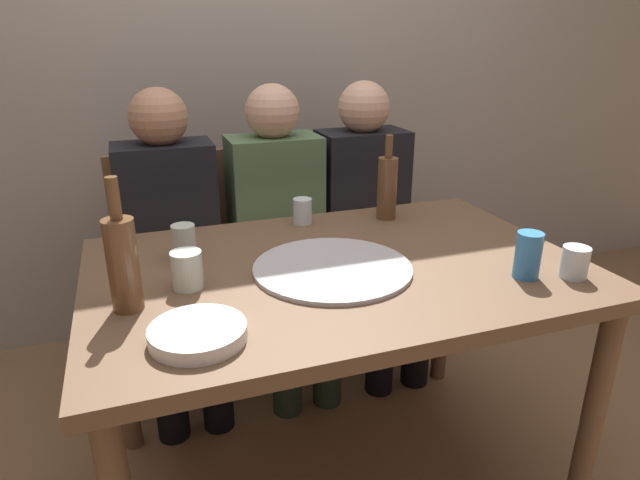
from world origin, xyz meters
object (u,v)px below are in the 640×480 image
short_glass (187,270)px  chair_left (172,253)px  chair_middle (273,241)px  pizza_tray (333,268)px  tumbler_far (302,211)px  soda_can (528,255)px  guest_by_wall (370,214)px  guest_in_beanie (282,224)px  chair_right (355,231)px  tumbler_near (575,262)px  guest_in_sweater (172,236)px  dining_table (337,293)px  wine_bottle (123,262)px  plate_stack (198,333)px  beer_bottle (387,187)px  wine_glass (184,242)px

short_glass → chair_left: chair_left is taller
chair_middle → pizza_tray: bearing=86.1°
tumbler_far → soda_can: size_ratio=0.69×
chair_left → guest_by_wall: bearing=169.3°
guest_in_beanie → tumbler_far: bearing=87.0°
short_glass → chair_right: 1.21m
tumbler_near → short_glass: size_ratio=0.87×
short_glass → guest_in_sweater: guest_in_sweater is taller
chair_right → dining_table: bearing=63.8°
tumbler_far → wine_bottle: bearing=-142.1°
tumbler_near → plate_stack: bearing=179.3°
wine_bottle → tumbler_far: 0.71m
dining_table → chair_left: (-0.39, 0.84, -0.15)m
beer_bottle → guest_by_wall: bearing=73.1°
beer_bottle → tumbler_near: 0.65m
short_glass → guest_by_wall: (0.82, 0.70, -0.16)m
dining_table → plate_stack: bearing=-147.0°
short_glass → guest_by_wall: size_ratio=0.08×
tumbler_near → wine_glass: size_ratio=0.84×
guest_by_wall → guest_in_beanie: bearing=0.0°
pizza_tray → tumbler_far: bearing=83.9°
plate_stack → chair_left: 1.14m
soda_can → chair_middle: chair_middle is taller
chair_left → chair_middle: same height
wine_glass → guest_in_beanie: size_ratio=0.08×
wine_glass → dining_table: bearing=-25.1°
pizza_tray → wine_bottle: size_ratio=1.37×
soda_can → tumbler_far: bearing=124.7°
chair_middle → chair_right: bearing=-180.0°
chair_left → chair_right: size_ratio=1.00×
chair_right → wine_bottle: bearing=43.7°
tumbler_near → guest_in_beanie: (-0.51, 0.97, -0.15)m
tumbler_far → guest_in_beanie: bearing=87.0°
plate_stack → soda_can: bearing=2.0°
dining_table → tumbler_far: (0.01, 0.36, 0.13)m
guest_in_sweater → plate_stack: bearing=88.5°
chair_left → chair_right: 0.80m
guest_in_beanie → plate_stack: bearing=65.0°
wine_glass → chair_right: bearing=39.3°
short_glass → soda_can: bearing=-15.5°
dining_table → guest_in_beanie: size_ratio=1.14×
dining_table → pizza_tray: 0.10m
tumbler_far → short_glass: (-0.42, -0.37, 0.01)m
pizza_tray → short_glass: (-0.38, 0.02, 0.04)m
tumbler_near → chair_middle: (-0.51, 1.12, -0.28)m
dining_table → plate_stack: size_ratio=6.57×
wine_bottle → beer_bottle: 0.93m
wine_glass → guest_in_beanie: guest_in_beanie is taller
chair_middle → tumbler_near: bearing=114.7°
pizza_tray → chair_left: bearing=112.6°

